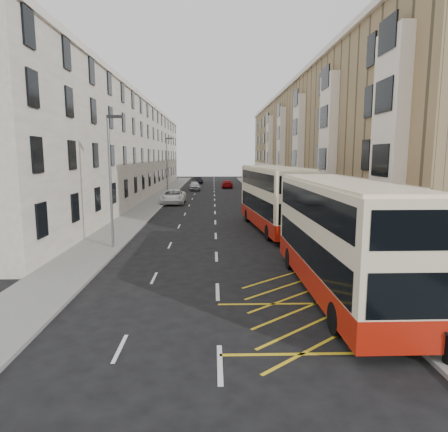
{
  "coord_description": "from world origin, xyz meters",
  "views": [
    {
      "loc": [
        -0.16,
        -12.37,
        5.75
      ],
      "look_at": [
        0.42,
        9.38,
        2.46
      ],
      "focal_mm": 32.0,
      "sensor_mm": 36.0,
      "label": 1
    }
  ],
  "objects_px": {
    "car_red": "(227,184)",
    "pedestrian_near": "(433,301)",
    "double_decker_rear": "(273,198)",
    "white_van": "(173,197)",
    "pedestrian_mid": "(426,265)",
    "car_silver": "(195,186)",
    "car_dark": "(197,180)",
    "double_decker_front": "(339,237)",
    "street_lamp_far": "(167,164)",
    "street_lamp_near": "(111,174)",
    "pedestrian_far": "(358,260)"
  },
  "relations": [
    {
      "from": "pedestrian_near",
      "to": "car_silver",
      "type": "relative_size",
      "value": 0.4
    },
    {
      "from": "double_decker_rear",
      "to": "white_van",
      "type": "relative_size",
      "value": 2.08
    },
    {
      "from": "pedestrian_near",
      "to": "car_red",
      "type": "xyz_separation_m",
      "value": [
        -4.66,
        59.74,
        -0.36
      ]
    },
    {
      "from": "street_lamp_far",
      "to": "car_dark",
      "type": "bearing_deg",
      "value": 84.37
    },
    {
      "from": "double_decker_front",
      "to": "white_van",
      "type": "bearing_deg",
      "value": 106.83
    },
    {
      "from": "double_decker_front",
      "to": "car_dark",
      "type": "relative_size",
      "value": 2.84
    },
    {
      "from": "double_decker_rear",
      "to": "pedestrian_mid",
      "type": "bearing_deg",
      "value": -77.75
    },
    {
      "from": "pedestrian_mid",
      "to": "car_silver",
      "type": "xyz_separation_m",
      "value": [
        -12.34,
        50.42,
        -0.29
      ]
    },
    {
      "from": "pedestrian_near",
      "to": "car_silver",
      "type": "xyz_separation_m",
      "value": [
        -10.32,
        54.62,
        -0.28
      ]
    },
    {
      "from": "pedestrian_near",
      "to": "white_van",
      "type": "bearing_deg",
      "value": -101.94
    },
    {
      "from": "street_lamp_near",
      "to": "car_silver",
      "type": "xyz_separation_m",
      "value": [
        3.06,
        42.59,
        -3.87
      ]
    },
    {
      "from": "street_lamp_far",
      "to": "double_decker_front",
      "type": "height_order",
      "value": "street_lamp_far"
    },
    {
      "from": "double_decker_front",
      "to": "car_red",
      "type": "relative_size",
      "value": 2.55
    },
    {
      "from": "street_lamp_far",
      "to": "pedestrian_mid",
      "type": "relative_size",
      "value": 4.41
    },
    {
      "from": "street_lamp_far",
      "to": "pedestrian_near",
      "type": "relative_size",
      "value": 4.48
    },
    {
      "from": "street_lamp_far",
      "to": "car_dark",
      "type": "height_order",
      "value": "street_lamp_far"
    },
    {
      "from": "car_red",
      "to": "car_dark",
      "type": "bearing_deg",
      "value": -58.11
    },
    {
      "from": "pedestrian_near",
      "to": "pedestrian_far",
      "type": "height_order",
      "value": "pedestrian_far"
    },
    {
      "from": "street_lamp_near",
      "to": "pedestrian_far",
      "type": "relative_size",
      "value": 4.2
    },
    {
      "from": "pedestrian_far",
      "to": "white_van",
      "type": "distance_m",
      "value": 33.06
    },
    {
      "from": "street_lamp_near",
      "to": "street_lamp_far",
      "type": "height_order",
      "value": "same"
    },
    {
      "from": "double_decker_front",
      "to": "car_silver",
      "type": "height_order",
      "value": "double_decker_front"
    },
    {
      "from": "pedestrian_near",
      "to": "car_red",
      "type": "distance_m",
      "value": 59.93
    },
    {
      "from": "street_lamp_near",
      "to": "pedestrian_mid",
      "type": "height_order",
      "value": "street_lamp_near"
    },
    {
      "from": "double_decker_rear",
      "to": "white_van",
      "type": "xyz_separation_m",
      "value": [
        -9.49,
        17.63,
        -1.67
      ]
    },
    {
      "from": "double_decker_rear",
      "to": "car_red",
      "type": "relative_size",
      "value": 2.67
    },
    {
      "from": "street_lamp_near",
      "to": "car_red",
      "type": "xyz_separation_m",
      "value": [
        8.72,
        47.71,
        -3.95
      ]
    },
    {
      "from": "pedestrian_far",
      "to": "street_lamp_near",
      "type": "bearing_deg",
      "value": -10.93
    },
    {
      "from": "pedestrian_far",
      "to": "pedestrian_near",
      "type": "bearing_deg",
      "value": 116.07
    },
    {
      "from": "car_silver",
      "to": "car_red",
      "type": "xyz_separation_m",
      "value": [
        5.67,
        5.12,
        -0.08
      ]
    },
    {
      "from": "car_dark",
      "to": "car_red",
      "type": "height_order",
      "value": "car_dark"
    },
    {
      "from": "street_lamp_near",
      "to": "pedestrian_near",
      "type": "bearing_deg",
      "value": -41.96
    },
    {
      "from": "white_van",
      "to": "car_dark",
      "type": "bearing_deg",
      "value": 87.34
    },
    {
      "from": "car_silver",
      "to": "car_dark",
      "type": "bearing_deg",
      "value": 86.18
    },
    {
      "from": "pedestrian_far",
      "to": "car_red",
      "type": "relative_size",
      "value": 0.41
    },
    {
      "from": "car_red",
      "to": "pedestrian_near",
      "type": "bearing_deg",
      "value": 98.55
    },
    {
      "from": "pedestrian_near",
      "to": "double_decker_rear",
      "type": "bearing_deg",
      "value": -112.52
    },
    {
      "from": "street_lamp_near",
      "to": "pedestrian_near",
      "type": "distance_m",
      "value": 18.35
    },
    {
      "from": "pedestrian_near",
      "to": "pedestrian_mid",
      "type": "height_order",
      "value": "pedestrian_mid"
    },
    {
      "from": "pedestrian_far",
      "to": "white_van",
      "type": "relative_size",
      "value": 0.32
    },
    {
      "from": "car_silver",
      "to": "pedestrian_near",
      "type": "bearing_deg",
      "value": -83.86
    },
    {
      "from": "street_lamp_near",
      "to": "double_decker_front",
      "type": "distance_m",
      "value": 14.29
    },
    {
      "from": "double_decker_front",
      "to": "pedestrian_mid",
      "type": "height_order",
      "value": "double_decker_front"
    },
    {
      "from": "double_decker_rear",
      "to": "pedestrian_far",
      "type": "distance_m",
      "value": 13.61
    },
    {
      "from": "street_lamp_far",
      "to": "pedestrian_near",
      "type": "bearing_deg",
      "value": -72.34
    },
    {
      "from": "pedestrian_mid",
      "to": "pedestrian_far",
      "type": "bearing_deg",
      "value": 165.17
    },
    {
      "from": "street_lamp_near",
      "to": "double_decker_rear",
      "type": "bearing_deg",
      "value": 30.3
    },
    {
      "from": "street_lamp_near",
      "to": "double_decker_rear",
      "type": "height_order",
      "value": "street_lamp_near"
    },
    {
      "from": "street_lamp_far",
      "to": "car_silver",
      "type": "height_order",
      "value": "street_lamp_far"
    },
    {
      "from": "pedestrian_near",
      "to": "white_van",
      "type": "relative_size",
      "value": 0.3
    }
  ]
}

